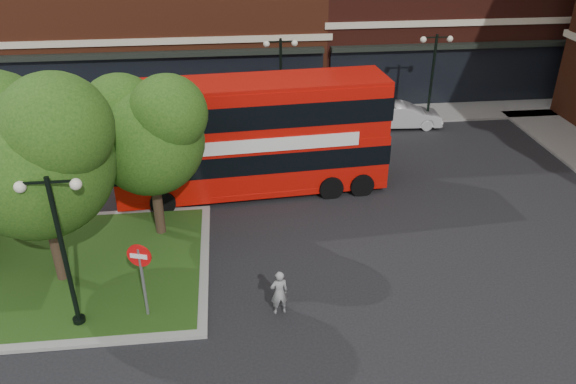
{
  "coord_description": "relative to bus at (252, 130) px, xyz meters",
  "views": [
    {
      "loc": [
        -0.73,
        -13.27,
        11.56
      ],
      "look_at": [
        1.22,
        4.18,
        2.0
      ],
      "focal_mm": 35.0,
      "sensor_mm": 36.0,
      "label": 1
    }
  ],
  "objects": [
    {
      "name": "ground",
      "position": [
        -0.16,
        -8.19,
        -2.8
      ],
      "size": [
        120.0,
        120.0,
        0.0
      ],
      "primitive_type": "plane",
      "color": "black",
      "rests_on": "ground"
    },
    {
      "name": "pavement_far",
      "position": [
        -0.16,
        8.31,
        -2.74
      ],
      "size": [
        44.0,
        3.0,
        0.12
      ],
      "primitive_type": "cube",
      "color": "slate",
      "rests_on": "ground"
    },
    {
      "name": "traffic_island",
      "position": [
        -8.16,
        -5.19,
        -2.74
      ],
      "size": [
        12.6,
        7.6,
        0.15
      ],
      "color": "gray",
      "rests_on": "ground"
    },
    {
      "name": "tree_island_west",
      "position": [
        -6.76,
        -5.62,
        1.99
      ],
      "size": [
        5.4,
        4.71,
        7.21
      ],
      "color": "#2D2116",
      "rests_on": "ground"
    },
    {
      "name": "tree_island_east",
      "position": [
        -3.74,
        -3.13,
        1.44
      ],
      "size": [
        4.46,
        3.9,
        6.29
      ],
      "color": "#2D2116",
      "rests_on": "ground"
    },
    {
      "name": "lamp_island",
      "position": [
        -5.66,
        -7.99,
        0.02
      ],
      "size": [
        1.72,
        0.36,
        5.0
      ],
      "color": "black",
      "rests_on": "ground"
    },
    {
      "name": "lamp_far_left",
      "position": [
        1.84,
        6.31,
        0.02
      ],
      "size": [
        1.72,
        0.36,
        5.0
      ],
      "color": "black",
      "rests_on": "ground"
    },
    {
      "name": "lamp_far_right",
      "position": [
        9.84,
        6.31,
        0.02
      ],
      "size": [
        1.72,
        0.36,
        5.0
      ],
      "color": "black",
      "rests_on": "ground"
    },
    {
      "name": "bus",
      "position": [
        0.0,
        0.0,
        0.0
      ],
      "size": [
        11.34,
        3.34,
        4.27
      ],
      "rotation": [
        0.0,
        0.0,
        0.07
      ],
      "color": "#BB0E07",
      "rests_on": "ground"
    },
    {
      "name": "woman",
      "position": [
        0.34,
        -8.06,
        -2.04
      ],
      "size": [
        0.61,
        0.46,
        1.53
      ],
      "primitive_type": "imported",
      "rotation": [
        0.0,
        0.0,
        3.32
      ],
      "color": "gray",
      "rests_on": "ground"
    },
    {
      "name": "car_silver",
      "position": [
        -4.22,
        6.31,
        -2.01
      ],
      "size": [
        4.67,
        1.92,
        1.59
      ],
      "primitive_type": "imported",
      "rotation": [
        0.0,
        0.0,
        1.58
      ],
      "color": "silver",
      "rests_on": "ground"
    },
    {
      "name": "car_white",
      "position": [
        8.52,
        6.36,
        -2.13
      ],
      "size": [
        4.12,
        1.62,
        1.34
      ],
      "primitive_type": "imported",
      "rotation": [
        0.0,
        0.0,
        1.52
      ],
      "color": "silver",
      "rests_on": "ground"
    },
    {
      "name": "no_entry_sign",
      "position": [
        -3.66,
        -7.86,
        -0.91
      ],
      "size": [
        0.72,
        0.27,
        2.66
      ],
      "rotation": [
        0.0,
        0.0,
        -0.3
      ],
      "color": "slate",
      "rests_on": "ground"
    }
  ]
}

